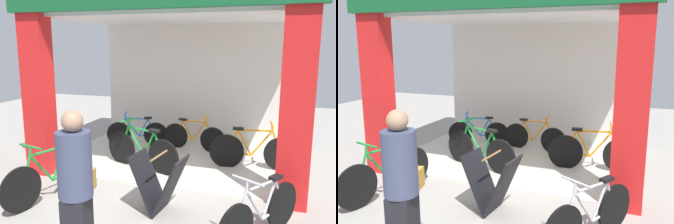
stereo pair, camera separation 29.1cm
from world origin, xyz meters
The scene contains 10 objects.
ground_plane centered at (0.00, 0.00, 0.00)m, with size 17.81×17.81×0.00m, color #9E9991.
shop_facade centered at (0.00, 1.65, 1.90)m, with size 5.11×3.57×3.53m.
bicycle_inside_0 centered at (-0.50, 0.73, 0.38)m, with size 1.67×0.62×0.96m.
bicycle_inside_1 centered at (0.13, 2.24, 0.33)m, with size 1.48×0.41×0.82m.
bicycle_inside_2 centered at (1.53, 1.42, 0.37)m, with size 1.69×0.47×0.94m.
bicycle_inside_3 centered at (-1.22, 2.17, 0.32)m, with size 1.40×0.48×0.80m.
bicycle_parked_0 centered at (1.86, -1.12, 0.35)m, with size 0.85×1.40×0.88m.
bicycle_parked_1 centered at (-1.34, -0.94, 0.38)m, with size 0.53×1.69×0.95m.
sandwich_board_sign centered at (0.42, -0.81, 0.43)m, with size 0.80×0.59×0.87m.
pedestrian_0 centered at (0.11, -2.41, 0.93)m, with size 0.41×0.65×1.78m.
Camera 1 is at (2.07, -5.31, 2.43)m, focal length 37.93 mm.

